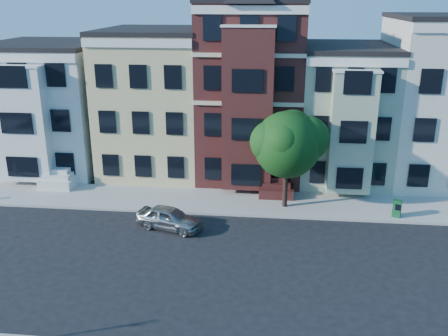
# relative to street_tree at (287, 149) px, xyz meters

# --- Properties ---
(ground) EXTENTS (120.00, 120.00, 0.00)m
(ground) POSITION_rel_street_tree_xyz_m (-2.49, -7.53, -3.82)
(ground) COLOR black
(far_sidewalk) EXTENTS (60.00, 4.00, 0.15)m
(far_sidewalk) POSITION_rel_street_tree_xyz_m (-2.49, 0.47, -3.75)
(far_sidewalk) COLOR #9E9B93
(far_sidewalk) RESTS_ON ground
(house_white) EXTENTS (8.00, 9.00, 9.00)m
(house_white) POSITION_rel_street_tree_xyz_m (-17.49, 6.97, 0.68)
(house_white) COLOR silver
(house_white) RESTS_ON ground
(house_yellow) EXTENTS (7.00, 9.00, 10.00)m
(house_yellow) POSITION_rel_street_tree_xyz_m (-9.49, 6.97, 1.18)
(house_yellow) COLOR #D1BC82
(house_yellow) RESTS_ON ground
(house_brown) EXTENTS (7.00, 9.00, 12.00)m
(house_brown) POSITION_rel_street_tree_xyz_m (-2.49, 6.97, 2.18)
(house_brown) COLOR #401916
(house_brown) RESTS_ON ground
(house_green) EXTENTS (6.00, 9.00, 9.00)m
(house_green) POSITION_rel_street_tree_xyz_m (4.01, 6.97, 0.68)
(house_green) COLOR #94A388
(house_green) RESTS_ON ground
(house_cream) EXTENTS (8.00, 9.00, 11.00)m
(house_cream) POSITION_rel_street_tree_xyz_m (11.01, 6.97, 1.68)
(house_cream) COLOR beige
(house_cream) RESTS_ON ground
(street_tree) EXTENTS (6.92, 6.92, 7.35)m
(street_tree) POSITION_rel_street_tree_xyz_m (0.00, 0.00, 0.00)
(street_tree) COLOR #134611
(street_tree) RESTS_ON far_sidewalk
(parked_car) EXTENTS (4.05, 2.56, 1.28)m
(parked_car) POSITION_rel_street_tree_xyz_m (-6.47, -3.52, -3.18)
(parked_car) COLOR #979A9E
(parked_car) RESTS_ON ground
(newspaper_box) EXTENTS (0.58, 0.55, 1.04)m
(newspaper_box) POSITION_rel_street_tree_xyz_m (6.52, -0.87, -3.15)
(newspaper_box) COLOR #14532B
(newspaper_box) RESTS_ON far_sidewalk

